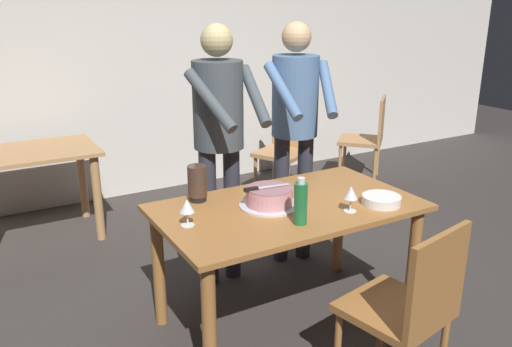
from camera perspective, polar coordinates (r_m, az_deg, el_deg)
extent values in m
plane|color=#383330|center=(3.31, 3.25, -15.59)|extent=(14.00, 14.00, 0.00)
cube|color=silver|center=(5.23, -13.03, 12.36)|extent=(10.00, 0.12, 2.70)
cube|color=#9E6633|center=(2.97, 3.50, -3.71)|extent=(1.47, 0.85, 0.03)
cylinder|color=#9E6633|center=(2.59, -5.10, -16.71)|extent=(0.07, 0.07, 0.72)
cylinder|color=#9E6633|center=(3.28, 16.71, -9.49)|extent=(0.07, 0.07, 0.72)
cylinder|color=#9E6633|center=(3.15, -10.55, -10.16)|extent=(0.07, 0.07, 0.72)
cylinder|color=#9E6633|center=(3.74, 9.01, -5.39)|extent=(0.07, 0.07, 0.72)
cylinder|color=silver|center=(2.94, 1.45, -3.46)|extent=(0.34, 0.34, 0.01)
cylinder|color=#D18C93|center=(2.92, 1.46, -2.53)|extent=(0.26, 0.26, 0.09)
cylinder|color=#926267|center=(2.90, 1.47, -1.63)|extent=(0.25, 0.25, 0.01)
cube|color=silver|center=(2.91, 1.83, -1.39)|extent=(0.20, 0.04, 0.00)
cube|color=black|center=(2.86, -0.54, -1.73)|extent=(0.08, 0.03, 0.02)
cylinder|color=white|center=(3.05, 13.46, -3.17)|extent=(0.22, 0.22, 0.01)
cylinder|color=white|center=(3.05, 13.47, -2.99)|extent=(0.22, 0.22, 0.01)
cylinder|color=white|center=(3.04, 13.49, -2.82)|extent=(0.22, 0.22, 0.01)
cylinder|color=white|center=(3.04, 13.50, -2.64)|extent=(0.22, 0.22, 0.01)
cylinder|color=white|center=(3.04, 13.51, -2.47)|extent=(0.22, 0.22, 0.01)
cylinder|color=silver|center=(2.91, 10.20, -4.04)|extent=(0.07, 0.07, 0.00)
cylinder|color=silver|center=(2.90, 10.24, -3.36)|extent=(0.01, 0.01, 0.07)
cone|color=silver|center=(2.88, 10.31, -2.06)|extent=(0.08, 0.08, 0.07)
cylinder|color=silver|center=(2.71, -7.44, -5.60)|extent=(0.07, 0.07, 0.00)
cylinder|color=silver|center=(2.70, -7.47, -4.88)|extent=(0.01, 0.01, 0.07)
cone|color=silver|center=(2.67, -7.53, -3.50)|extent=(0.08, 0.08, 0.07)
cylinder|color=#1E6B38|center=(2.68, 4.87, -3.30)|extent=(0.07, 0.07, 0.22)
cylinder|color=silver|center=(2.64, 4.95, -0.77)|extent=(0.04, 0.04, 0.03)
cylinder|color=black|center=(3.03, -6.35, -2.69)|extent=(0.10, 0.10, 0.03)
cylinder|color=#3F2D23|center=(3.00, -6.42, -0.81)|extent=(0.11, 0.11, 0.18)
cylinder|color=#2D2D38|center=(3.58, -2.62, -4.27)|extent=(0.11, 0.11, 0.95)
cylinder|color=#2D2D38|center=(3.49, -5.15, -4.88)|extent=(0.11, 0.11, 0.95)
cylinder|color=#3F474C|center=(3.32, -4.15, 7.46)|extent=(0.32, 0.32, 0.55)
sphere|color=tan|center=(3.27, -4.31, 14.28)|extent=(0.20, 0.20, 0.20)
cylinder|color=#3F474C|center=(3.23, -0.12, 8.52)|extent=(0.13, 0.42, 0.34)
cylinder|color=#3F474C|center=(3.07, -5.01, 7.95)|extent=(0.18, 0.42, 0.34)
cylinder|color=#2D2D38|center=(3.87, 5.27, -2.56)|extent=(0.11, 0.11, 0.95)
cylinder|color=#2D2D38|center=(3.81, 2.76, -2.84)|extent=(0.11, 0.11, 0.95)
cylinder|color=#4C6B93|center=(3.64, 4.29, 8.41)|extent=(0.32, 0.32, 0.55)
sphere|color=tan|center=(3.59, 4.44, 14.62)|extent=(0.20, 0.20, 0.20)
cylinder|color=#4C6B93|center=(3.52, 7.79, 9.15)|extent=(0.24, 0.41, 0.34)
cylinder|color=#4C6B93|center=(3.40, 2.95, 8.99)|extent=(0.08, 0.42, 0.34)
cube|color=#9E6633|center=(2.69, 14.76, -14.12)|extent=(0.52, 0.52, 0.04)
cylinder|color=#9E6633|center=(2.78, 8.88, -18.14)|extent=(0.04, 0.04, 0.41)
cylinder|color=#9E6633|center=(3.02, 13.52, -15.15)|extent=(0.04, 0.04, 0.41)
cube|color=#9E6633|center=(2.48, 19.18, -10.96)|extent=(0.44, 0.12, 0.45)
cube|color=tan|center=(4.45, -23.44, 2.13)|extent=(1.00, 0.70, 0.03)
cylinder|color=tan|center=(4.36, -16.85, -2.56)|extent=(0.07, 0.07, 0.71)
cylinder|color=tan|center=(4.87, -18.38, -0.54)|extent=(0.07, 0.07, 0.71)
cube|color=tan|center=(5.13, 2.75, 2.22)|extent=(0.59, 0.59, 0.04)
cylinder|color=tan|center=(4.96, 3.49, -1.08)|extent=(0.04, 0.04, 0.41)
cylinder|color=tan|center=(5.14, -0.06, -0.37)|extent=(0.04, 0.04, 0.41)
cylinder|color=tan|center=(5.27, 5.42, 0.02)|extent=(0.04, 0.04, 0.41)
cylinder|color=tan|center=(5.44, 2.01, 0.66)|extent=(0.04, 0.04, 0.41)
cube|color=tan|center=(5.25, 3.91, 5.31)|extent=(0.23, 0.40, 0.45)
cube|color=tan|center=(5.72, 11.29, 3.56)|extent=(0.62, 0.62, 0.04)
cylinder|color=tan|center=(5.63, 9.11, 1.05)|extent=(0.04, 0.04, 0.41)
cylinder|color=tan|center=(5.97, 9.62, 2.03)|extent=(0.04, 0.04, 0.41)
cylinder|color=tan|center=(5.59, 12.80, 0.72)|extent=(0.04, 0.04, 0.41)
cylinder|color=tan|center=(5.94, 13.09, 1.72)|extent=(0.04, 0.04, 0.41)
cube|color=tan|center=(5.65, 13.52, 5.78)|extent=(0.34, 0.32, 0.45)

